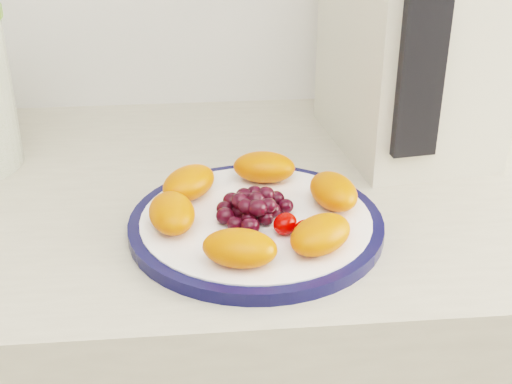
{
  "coord_description": "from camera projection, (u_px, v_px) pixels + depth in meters",
  "views": [
    {
      "loc": [
        -0.02,
        0.38,
        1.32
      ],
      "look_at": [
        0.05,
        1.08,
        0.95
      ],
      "focal_mm": 50.0,
      "sensor_mm": 36.0,
      "label": 1
    }
  ],
  "objects": [
    {
      "name": "appliance_panel",
      "position": [
        422.0,
        60.0,
        0.84
      ],
      "size": [
        0.06,
        0.03,
        0.24
      ],
      "primitive_type": "cube",
      "rotation": [
        0.0,
        0.0,
        0.13
      ],
      "color": "black",
      "rests_on": "appliance_body"
    },
    {
      "name": "fruit_plate",
      "position": [
        256.0,
        206.0,
        0.8
      ],
      "size": [
        0.25,
        0.25,
        0.04
      ],
      "color": "#DA4007",
      "rests_on": "plate_face"
    },
    {
      "name": "plate_rim",
      "position": [
        256.0,
        225.0,
        0.81
      ],
      "size": [
        0.29,
        0.29,
        0.01
      ],
      "primitive_type": "cylinder",
      "color": "#0C0F36",
      "rests_on": "counter"
    },
    {
      "name": "appliance_body",
      "position": [
        412.0,
        32.0,
        0.96
      ],
      "size": [
        0.22,
        0.28,
        0.32
      ],
      "primitive_type": "cube",
      "rotation": [
        0.0,
        0.0,
        0.13
      ],
      "color": "beige",
      "rests_on": "counter"
    },
    {
      "name": "plate_face",
      "position": [
        256.0,
        224.0,
        0.81
      ],
      "size": [
        0.26,
        0.26,
        0.02
      ],
      "primitive_type": "cylinder",
      "color": "white",
      "rests_on": "counter"
    }
  ]
}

